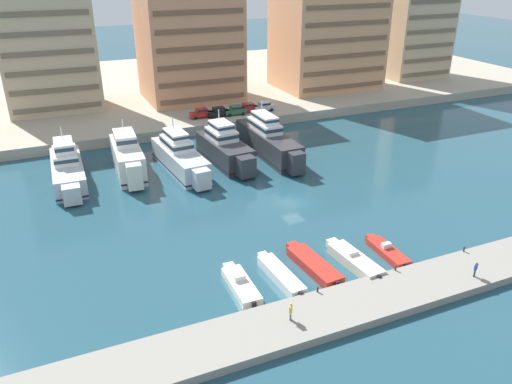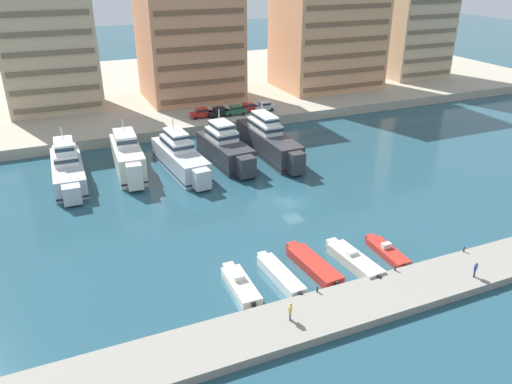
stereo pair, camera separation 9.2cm
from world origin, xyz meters
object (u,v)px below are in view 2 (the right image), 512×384
(motorboat_red_mid_left, at_px, (313,265))
(car_silver_center, at_px, (264,106))
(car_red_far_left, at_px, (201,113))
(motorboat_red_center, at_px, (387,251))
(motorboat_cream_center_left, at_px, (354,260))
(car_black_left, at_px, (218,112))
(yacht_silver_mid_left, at_px, (180,157))
(car_red_center_left, at_px, (248,107))
(yacht_charcoal_center_left, at_px, (225,148))
(car_green_mid_left, at_px, (236,110))
(yacht_silver_far_left, at_px, (68,168))
(motorboat_white_left, at_px, (280,275))
(yacht_ivory_left, at_px, (128,157))
(motorboat_cream_far_left, at_px, (240,285))
(pedestrian_far_side, at_px, (476,268))
(pedestrian_mid_deck, at_px, (290,310))
(yacht_charcoal_center, at_px, (268,141))

(motorboat_red_mid_left, relative_size, car_silver_center, 2.09)
(car_red_far_left, bearing_deg, motorboat_red_center, -84.88)
(motorboat_cream_center_left, relative_size, car_black_left, 2.01)
(yacht_silver_mid_left, xyz_separation_m, car_red_center_left, (18.84, 19.06, 0.61))
(motorboat_red_mid_left, bearing_deg, yacht_charcoal_center_left, 86.50)
(car_green_mid_left, xyz_separation_m, car_silver_center, (6.08, 0.24, 0.00))
(yacht_silver_far_left, bearing_deg, motorboat_cream_center_left, -53.57)
(car_black_left, bearing_deg, yacht_silver_far_left, -150.28)
(motorboat_cream_center_left, distance_m, motorboat_red_center, 4.42)
(car_black_left, bearing_deg, motorboat_cream_center_left, -93.41)
(motorboat_white_left, distance_m, car_black_left, 51.17)
(car_green_mid_left, bearing_deg, motorboat_cream_center_left, -97.23)
(car_green_mid_left, xyz_separation_m, car_red_center_left, (2.86, 0.77, 0.00))
(yacht_silver_mid_left, relative_size, car_green_mid_left, 4.25)
(motorboat_cream_center_left, height_order, car_green_mid_left, car_green_mid_left)
(motorboat_white_left, height_order, car_black_left, car_black_left)
(motorboat_red_mid_left, height_order, car_red_far_left, car_red_far_left)
(yacht_ivory_left, relative_size, car_silver_center, 3.69)
(car_black_left, bearing_deg, motorboat_cream_far_left, -107.18)
(yacht_charcoal_center_left, bearing_deg, yacht_silver_far_left, 174.95)
(car_green_mid_left, height_order, pedestrian_far_side, car_green_mid_left)
(yacht_silver_mid_left, bearing_deg, motorboat_white_left, -87.43)
(motorboat_red_center, height_order, car_black_left, car_black_left)
(car_black_left, distance_m, pedestrian_mid_deck, 58.25)
(yacht_silver_far_left, relative_size, motorboat_red_center, 2.52)
(motorboat_red_mid_left, bearing_deg, pedestrian_mid_deck, -131.33)
(car_green_mid_left, relative_size, car_red_center_left, 1.00)
(motorboat_red_center, relative_size, car_red_far_left, 1.67)
(car_red_center_left, bearing_deg, yacht_silver_far_left, -154.17)
(yacht_silver_far_left, relative_size, yacht_charcoal_center, 0.87)
(car_red_center_left, distance_m, car_silver_center, 3.27)
(car_black_left, bearing_deg, yacht_ivory_left, -140.47)
(car_black_left, relative_size, car_red_center_left, 1.00)
(motorboat_white_left, height_order, car_red_far_left, car_red_far_left)
(motorboat_red_center, bearing_deg, car_red_far_left, 95.12)
(yacht_silver_mid_left, height_order, pedestrian_far_side, yacht_silver_mid_left)
(yacht_charcoal_center, relative_size, motorboat_cream_far_left, 2.72)
(yacht_ivory_left, distance_m, motorboat_red_mid_left, 35.49)
(car_silver_center, bearing_deg, motorboat_white_left, -112.48)
(car_red_center_left, xyz_separation_m, pedestrian_far_side, (-0.35, -58.60, -0.94))
(yacht_charcoal_center, distance_m, motorboat_cream_center_left, 33.17)
(yacht_ivory_left, xyz_separation_m, yacht_charcoal_center_left, (14.57, -1.80, -0.16))
(yacht_charcoal_center, distance_m, car_red_far_left, 19.25)
(yacht_charcoal_center, xyz_separation_m, motorboat_red_mid_left, (-9.45, -31.66, -1.93))
(car_black_left, height_order, car_silver_center, same)
(yacht_ivory_left, bearing_deg, pedestrian_mid_deck, -80.95)
(motorboat_red_mid_left, bearing_deg, yacht_silver_far_left, 122.36)
(car_red_far_left, bearing_deg, car_green_mid_left, -7.17)
(yacht_silver_mid_left, xyz_separation_m, pedestrian_far_side, (18.48, -39.53, -0.33))
(yacht_charcoal_center_left, height_order, motorboat_white_left, yacht_charcoal_center_left)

